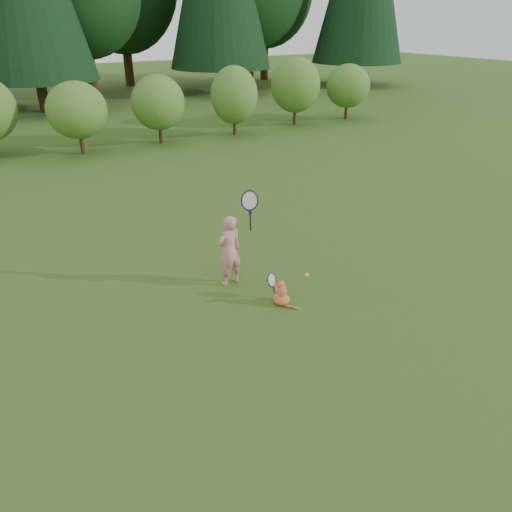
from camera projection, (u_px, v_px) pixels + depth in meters
ground at (271, 316)px, 8.09m from camera, size 100.00×100.00×0.00m
shrub_row at (74, 110)px, 17.55m from camera, size 28.00×3.00×2.80m
child at (230, 249)px, 8.78m from camera, size 0.75×0.46×1.96m
cat at (281, 292)px, 8.34m from camera, size 0.34×0.63×0.60m
tennis_ball at (307, 275)px, 8.11m from camera, size 0.07×0.07×0.07m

